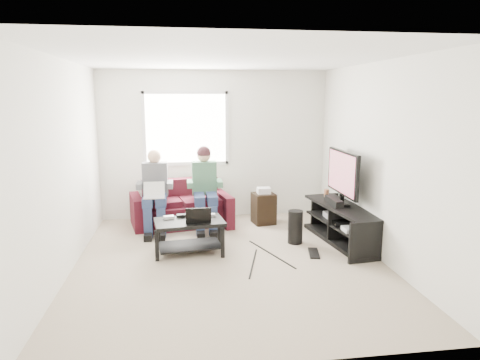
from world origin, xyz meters
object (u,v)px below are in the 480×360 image
sofa (181,208)px  subwoofer (295,227)px  tv_stand (343,226)px  tv (343,174)px  end_table (264,207)px  coffee_table (189,229)px

sofa → subwoofer: (1.68, -1.17, -0.04)m
tv_stand → tv: bearing=91.5°
tv → end_table: tv is taller
sofa → subwoofer: sofa is taller
tv → end_table: size_ratio=1.76×
coffee_table → tv: (2.28, 0.23, 0.67)m
coffee_table → subwoofer: bearing=6.6°
subwoofer → end_table: end_table is taller
sofa → end_table: bearing=-4.2°
coffee_table → subwoofer: size_ratio=2.02×
tv → subwoofer: size_ratio=2.22×
tv → end_table: (-0.99, 1.02, -0.73)m
coffee_table → tv_stand: size_ratio=0.58×
sofa → subwoofer: bearing=-34.8°
sofa → tv_stand: size_ratio=1.01×
coffee_table → tv_stand: 2.28m
sofa → end_table: 1.41m
sofa → end_table: (1.41, -0.10, -0.01)m
tv_stand → subwoofer: (-0.72, 0.05, -0.00)m
end_table → coffee_table: bearing=-136.1°
end_table → subwoofer: bearing=-75.7°
subwoofer → end_table: 1.10m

